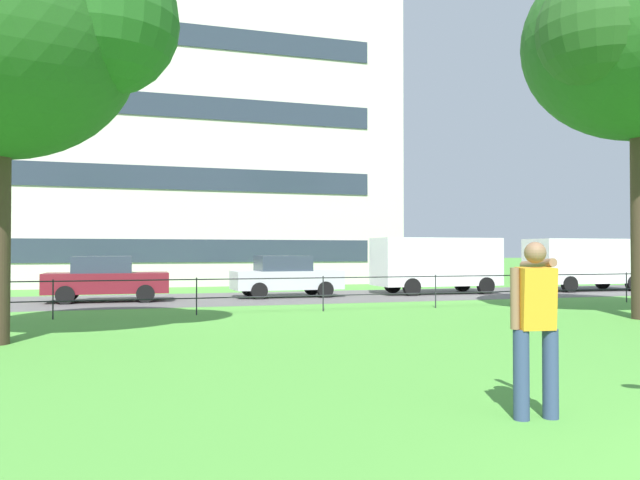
# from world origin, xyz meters

# --- Properties ---
(street_strip) EXTENTS (80.00, 6.50, 0.01)m
(street_strip) POSITION_xyz_m (0.00, 20.54, 0.00)
(street_strip) COLOR #565454
(street_strip) RESTS_ON ground
(park_fence) EXTENTS (35.49, 0.04, 1.00)m
(park_fence) POSITION_xyz_m (0.00, 14.87, 0.67)
(park_fence) COLOR #232328
(park_fence) RESTS_ON ground
(tree_large_lawn) EXTENTS (5.78, 5.05, 7.69)m
(tree_large_lawn) POSITION_xyz_m (-7.30, 10.58, 5.56)
(tree_large_lawn) COLOR #423023
(tree_large_lawn) RESTS_ON ground
(person_thrower) EXTENTS (0.59, 0.75, 1.79)m
(person_thrower) POSITION_xyz_m (-1.49, 3.20, 0.97)
(person_thrower) COLOR navy
(person_thrower) RESTS_ON ground
(car_maroon_left) EXTENTS (4.04, 1.89, 1.54)m
(car_maroon_left) POSITION_xyz_m (-5.94, 20.37, 0.78)
(car_maroon_left) COLOR maroon
(car_maroon_left) RESTS_ON ground
(car_silver_far_right) EXTENTS (4.03, 1.87, 1.54)m
(car_silver_far_right) POSITION_xyz_m (0.40, 20.70, 0.78)
(car_silver_far_right) COLOR #B7BABF
(car_silver_far_right) RESTS_ON ground
(panel_van_far_left) EXTENTS (5.03, 2.17, 2.24)m
(panel_van_far_left) POSITION_xyz_m (6.69, 20.74, 1.27)
(panel_van_far_left) COLOR white
(panel_van_far_left) RESTS_ON ground
(panel_van_right) EXTENTS (5.05, 2.20, 2.24)m
(panel_van_right) POSITION_xyz_m (13.80, 20.59, 1.27)
(panel_van_right) COLOR white
(panel_van_right) RESTS_ON ground
(apartment_building_background) EXTENTS (26.39, 14.88, 17.75)m
(apartment_building_background) POSITION_xyz_m (-4.14, 35.95, 8.88)
(apartment_building_background) COLOR beige
(apartment_building_background) RESTS_ON ground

